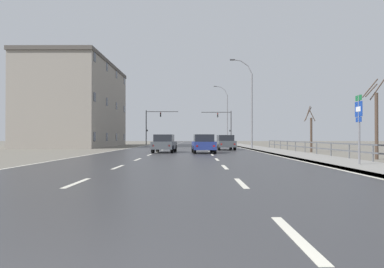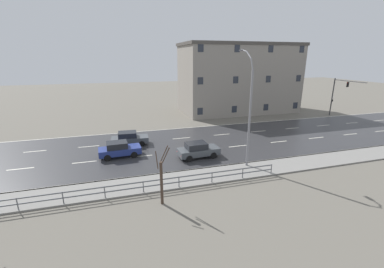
{
  "view_description": "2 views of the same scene",
  "coord_description": "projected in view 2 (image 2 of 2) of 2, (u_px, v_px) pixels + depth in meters",
  "views": [
    {
      "loc": [
        1.01,
        -2.65,
        1.32
      ],
      "look_at": [
        0.58,
        57.61,
        1.91
      ],
      "focal_mm": 33.15,
      "sensor_mm": 36.0,
      "label": 1
    },
    {
      "loc": [
        26.97,
        27.05,
        9.68
      ],
      "look_at": [
        0.0,
        35.08,
        1.19
      ],
      "focal_mm": 23.84,
      "sensor_mm": 36.0,
      "label": 2
    }
  ],
  "objects": [
    {
      "name": "ground_plane",
      "position": [
        287.0,
        135.0,
        33.28
      ],
      "size": [
        160.0,
        160.0,
        0.12
      ],
      "color": "#666056"
    },
    {
      "name": "road_asphalt_strip",
      "position": [
        358.0,
        128.0,
        36.53
      ],
      "size": [
        14.0,
        120.0,
        0.03
      ],
      "color": "#303033",
      "rests_on": "ground"
    },
    {
      "name": "guardrail",
      "position": [
        63.0,
        196.0,
        17.2
      ],
      "size": [
        0.07,
        32.43,
        1.0
      ],
      "color": "#515459",
      "rests_on": "ground"
    },
    {
      "name": "street_lamp_midground",
      "position": [
        249.0,
        112.0,
        22.28
      ],
      "size": [
        2.6,
        0.24,
        10.38
      ],
      "color": "slate",
      "rests_on": "ground"
    },
    {
      "name": "traffic_signal_left",
      "position": [
        339.0,
        92.0,
        42.21
      ],
      "size": [
        5.98,
        0.36,
        6.34
      ],
      "color": "#38383A",
      "rests_on": "ground"
    },
    {
      "name": "car_far_left",
      "position": [
        198.0,
        150.0,
        25.47
      ],
      "size": [
        2.02,
        4.2,
        1.57
      ],
      "rotation": [
        0.0,
        0.0,
        0.06
      ],
      "color": "#474C51",
      "rests_on": "ground"
    },
    {
      "name": "car_distant",
      "position": [
        119.0,
        149.0,
        25.65
      ],
      "size": [
        2.02,
        4.19,
        1.57
      ],
      "rotation": [
        0.0,
        0.0,
        0.06
      ],
      "color": "navy",
      "rests_on": "ground"
    },
    {
      "name": "car_near_left",
      "position": [
        129.0,
        138.0,
        29.07
      ],
      "size": [
        2.0,
        4.18,
        1.57
      ],
      "rotation": [
        0.0,
        0.0,
        -0.05
      ],
      "color": "#474C51",
      "rests_on": "ground"
    },
    {
      "name": "brick_building",
      "position": [
        238.0,
        78.0,
        46.42
      ],
      "size": [
        10.28,
        20.77,
        12.08
      ],
      "color": "gray",
      "rests_on": "ground"
    },
    {
      "name": "bare_tree_mid",
      "position": [
        162.0,
        180.0,
        17.07
      ],
      "size": [
        0.89,
        0.91,
        4.25
      ],
      "color": "#423328",
      "rests_on": "ground"
    }
  ]
}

